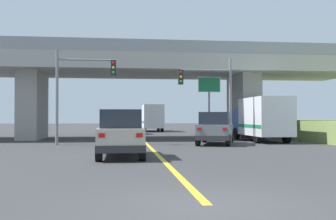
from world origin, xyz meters
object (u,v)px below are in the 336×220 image
suv_lead (121,133)px  box_truck (261,119)px  traffic_signal_farside (77,83)px  traffic_signal_nearside (213,89)px  highway_sign (209,91)px  suv_crossing (215,128)px  semi_truck_distant (152,118)px  sedan_oncoming (129,124)px

suv_lead → box_truck: 14.13m
suv_lead → traffic_signal_farside: size_ratio=0.82×
box_truck → traffic_signal_farside: bearing=-170.2°
traffic_signal_nearside → traffic_signal_farside: bearing=-175.8°
highway_sign → traffic_signal_nearside: bearing=-99.7°
suv_lead → traffic_signal_farside: (-2.67, 7.88, 2.79)m
suv_crossing → highway_sign: highway_sign is taller
semi_truck_distant → suv_lead: bearing=-97.0°
suv_lead → box_truck: (9.90, 10.06, 0.59)m
traffic_signal_farside → semi_truck_distant: 23.99m
sedan_oncoming → suv_lead: bearing=-92.0°
highway_sign → semi_truck_distant: highway_sign is taller
sedan_oncoming → semi_truck_distant: 7.70m
suv_lead → suv_crossing: bearing=51.2°
suv_crossing → traffic_signal_farside: traffic_signal_farside is taller
traffic_signal_nearside → highway_sign: (0.73, 4.26, 0.14)m
suv_crossing → suv_lead: bearing=-110.4°
semi_truck_distant → suv_crossing: bearing=-84.8°
traffic_signal_farside → semi_truck_distant: bearing=74.3°
suv_crossing → box_truck: 4.85m
traffic_signal_farside → highway_sign: 10.61m
traffic_signal_nearside → highway_sign: bearing=80.3°
box_truck → highway_sign: highway_sign is taller
traffic_signal_nearside → semi_truck_distant: (-2.23, 22.37, -1.88)m
suv_crossing → traffic_signal_nearside: traffic_signal_nearside is taller
suv_crossing → traffic_signal_farside: bearing=-165.1°
box_truck → traffic_signal_farside: traffic_signal_farside is taller
suv_crossing → sedan_oncoming: same height
traffic_signal_nearside → semi_truck_distant: traffic_signal_nearside is taller
semi_truck_distant → traffic_signal_nearside: bearing=-84.3°
suv_crossing → sedan_oncoming: 17.21m
box_truck → sedan_oncoming: size_ratio=1.48×
box_truck → traffic_signal_nearside: 4.60m
suv_lead → box_truck: bearing=45.4°
sedan_oncoming → traffic_signal_nearside: bearing=-71.3°
traffic_signal_farside → semi_truck_distant: traffic_signal_farside is taller
suv_crossing → semi_truck_distant: bearing=113.5°
box_truck → highway_sign: (-3.16, 2.72, 2.07)m
suv_lead → traffic_signal_farside: 8.78m
box_truck → sedan_oncoming: box_truck is taller
box_truck → semi_truck_distant: 21.71m
traffic_signal_nearside → semi_truck_distant: bearing=95.7°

